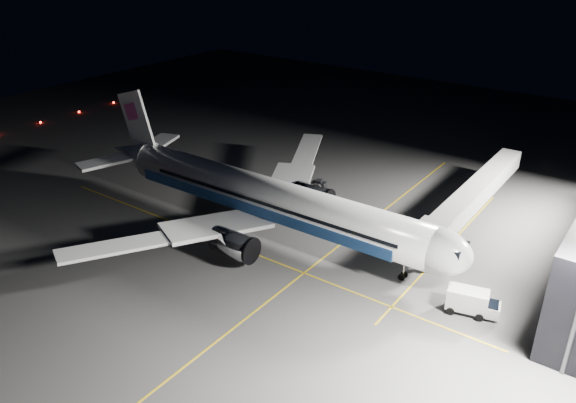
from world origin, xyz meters
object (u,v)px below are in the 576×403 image
at_px(baggage_tug, 319,185).
at_px(safety_cone_b, 313,193).
at_px(airliner, 263,197).
at_px(safety_cone_a, 282,213).
at_px(safety_cone_c, 257,205).
at_px(service_truck, 472,301).
at_px(jet_bridge, 471,197).

bearing_deg(baggage_tug, safety_cone_b, -93.87).
relative_size(airliner, safety_cone_a, 89.94).
xyz_separation_m(airliner, safety_cone_c, (-5.35, 5.12, -4.85)).
xyz_separation_m(safety_cone_a, safety_cone_c, (-4.78, -0.05, -0.03)).
bearing_deg(airliner, safety_cone_a, 96.19).
bearing_deg(safety_cone_c, safety_cone_b, 63.47).
height_order(service_truck, baggage_tug, service_truck).
relative_size(jet_bridge, service_truck, 5.69).
distance_m(airliner, service_truck, 30.93).
xyz_separation_m(airliner, jet_bridge, (23.08, 18.06, -0.58)).
distance_m(baggage_tug, safety_cone_b, 2.46).
distance_m(jet_bridge, safety_cone_b, 24.70).
distance_m(jet_bridge, safety_cone_a, 27.25).
bearing_deg(safety_cone_c, airliner, -43.76).
distance_m(jet_bridge, baggage_tug, 24.75).
height_order(safety_cone_a, safety_cone_b, safety_cone_a).
bearing_deg(safety_cone_a, jet_bridge, 28.60).
bearing_deg(jet_bridge, safety_cone_c, -155.53).
bearing_deg(jet_bridge, safety_cone_b, -170.40).
distance_m(airliner, safety_cone_b, 14.85).
xyz_separation_m(jet_bridge, service_truck, (7.59, -19.93, -3.03)).
xyz_separation_m(baggage_tug, safety_cone_b, (0.41, -2.38, -0.47)).
distance_m(service_truck, safety_cone_a, 32.03).
bearing_deg(jet_bridge, airliner, -141.96).
bearing_deg(baggage_tug, service_truck, -43.35).
bearing_deg(service_truck, airliner, 162.66).
height_order(baggage_tug, safety_cone_b, baggage_tug).
relative_size(safety_cone_a, safety_cone_b, 1.12).
bearing_deg(safety_cone_a, baggage_tug, 93.88).
xyz_separation_m(service_truck, safety_cone_c, (-36.01, 6.99, -1.24)).
xyz_separation_m(baggage_tug, safety_cone_a, (0.76, -11.21, -0.43)).
relative_size(safety_cone_a, safety_cone_c, 1.10).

